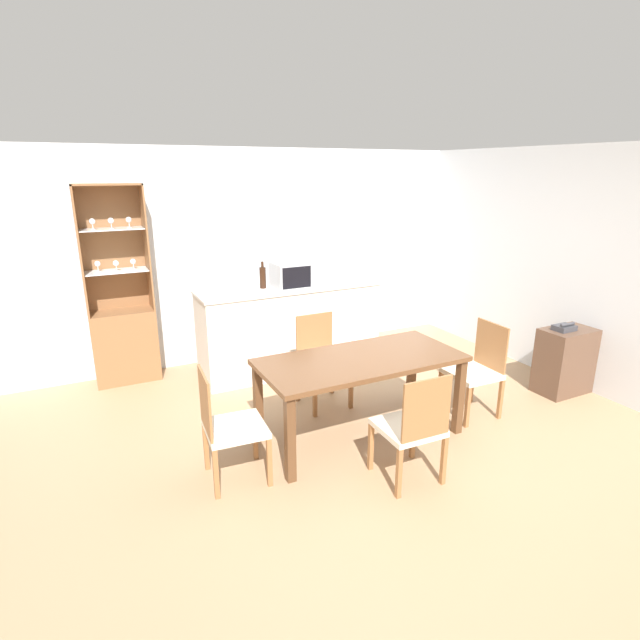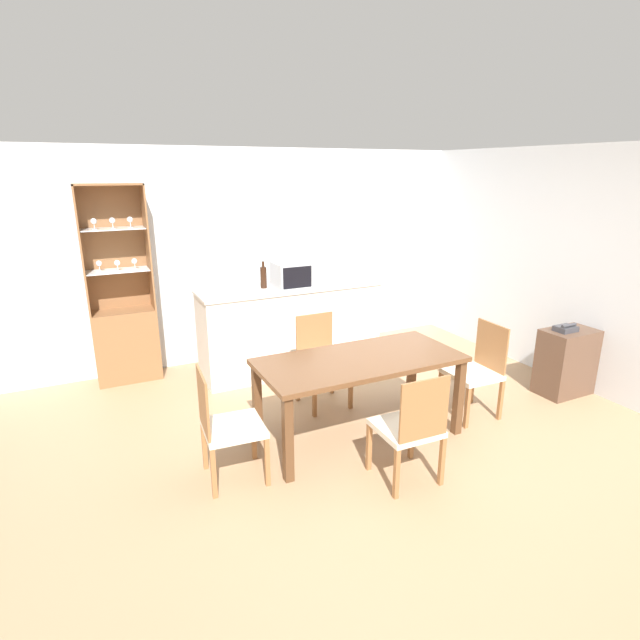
{
  "view_description": "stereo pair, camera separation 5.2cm",
  "coord_description": "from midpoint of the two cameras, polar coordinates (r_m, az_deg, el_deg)",
  "views": [
    {
      "loc": [
        -2.27,
        -3.24,
        2.3
      ],
      "look_at": [
        -0.11,
        1.04,
        0.85
      ],
      "focal_mm": 28.0,
      "sensor_mm": 36.0,
      "label": 1
    },
    {
      "loc": [
        -2.22,
        -3.26,
        2.3
      ],
      "look_at": [
        -0.11,
        1.04,
        0.85
      ],
      "focal_mm": 28.0,
      "sensor_mm": 36.0,
      "label": 2
    }
  ],
  "objects": [
    {
      "name": "ground_plane",
      "position": [
        4.57,
        7.58,
        -13.49
      ],
      "size": [
        18.0,
        18.0,
        0.0
      ],
      "primitive_type": "plane",
      "color": "#A37F5B"
    },
    {
      "name": "wall_back",
      "position": [
        6.38,
        -5.17,
        7.55
      ],
      "size": [
        6.8,
        0.06,
        2.55
      ],
      "color": "silver",
      "rests_on": "ground_plane"
    },
    {
      "name": "wall_right",
      "position": [
        6.08,
        27.26,
        5.29
      ],
      "size": [
        0.06,
        4.6,
        2.55
      ],
      "color": "silver",
      "rests_on": "ground_plane"
    },
    {
      "name": "kitchen_counter",
      "position": [
        5.88,
        -3.1,
        -0.91
      ],
      "size": [
        2.12,
        0.62,
        1.02
      ],
      "color": "silver",
      "rests_on": "ground_plane"
    },
    {
      "name": "display_cabinet",
      "position": [
        5.95,
        -21.2,
        -0.77
      ],
      "size": [
        0.68,
        0.35,
        2.16
      ],
      "color": "brown",
      "rests_on": "ground_plane"
    },
    {
      "name": "dining_table",
      "position": [
        4.34,
        4.91,
        -5.44
      ],
      "size": [
        1.76,
        0.82,
        0.75
      ],
      "color": "brown",
      "rests_on": "ground_plane"
    },
    {
      "name": "dining_chair_side_left_near",
      "position": [
        3.89,
        -10.21,
        -11.81
      ],
      "size": [
        0.47,
        0.47,
        0.9
      ],
      "rotation": [
        0.0,
        0.0,
        -1.64
      ],
      "color": "beige",
      "rests_on": "ground_plane"
    },
    {
      "name": "dining_chair_side_right_near",
      "position": [
        5.03,
        17.69,
        -5.54
      ],
      "size": [
        0.45,
        0.45,
        0.9
      ],
      "rotation": [
        0.0,
        0.0,
        1.54
      ],
      "color": "beige",
      "rests_on": "ground_plane"
    },
    {
      "name": "dining_chair_head_near",
      "position": [
        3.87,
        10.62,
        -12.01
      ],
      "size": [
        0.45,
        0.45,
        0.9
      ],
      "rotation": [
        0.0,
        0.0,
        -0.03
      ],
      "color": "beige",
      "rests_on": "ground_plane"
    },
    {
      "name": "dining_chair_head_far",
      "position": [
        5.02,
        0.46,
        -4.73
      ],
      "size": [
        0.44,
        0.44,
        0.9
      ],
      "rotation": [
        0.0,
        0.0,
        3.15
      ],
      "color": "beige",
      "rests_on": "ground_plane"
    },
    {
      "name": "microwave",
      "position": [
        5.72,
        -2.39,
        5.29
      ],
      "size": [
        0.53,
        0.37,
        0.28
      ],
      "color": "#B7BABF",
      "rests_on": "kitchen_counter"
    },
    {
      "name": "wine_bottle",
      "position": [
        5.64,
        -6.21,
        4.92
      ],
      "size": [
        0.07,
        0.07,
        0.3
      ],
      "color": "black",
      "rests_on": "kitchen_counter"
    },
    {
      "name": "side_cabinet",
      "position": [
        5.89,
        26.52,
        -4.29
      ],
      "size": [
        0.56,
        0.36,
        0.7
      ],
      "color": "brown",
      "rests_on": "ground_plane"
    },
    {
      "name": "telephone",
      "position": [
        5.71,
        26.53,
        -0.86
      ],
      "size": [
        0.21,
        0.16,
        0.09
      ],
      "color": "#38383D",
      "rests_on": "side_cabinet"
    }
  ]
}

